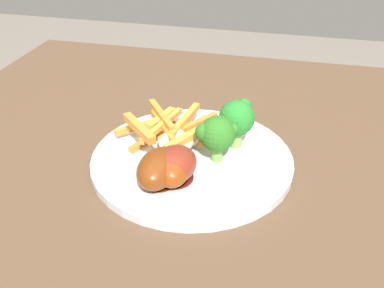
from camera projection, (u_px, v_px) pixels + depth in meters
dining_table at (159, 240)px, 0.64m from camera, size 0.97×0.86×0.74m
dinner_plate at (192, 160)px, 0.61m from camera, size 0.28×0.28×0.01m
broccoli_floret_front at (218, 133)px, 0.58m from camera, size 0.05×0.06×0.07m
broccoli_floret_middle at (237, 118)px, 0.61m from camera, size 0.06×0.05×0.07m
carrot_fries_pile at (167, 128)px, 0.63m from camera, size 0.14×0.15×0.04m
chicken_drumstick_near at (160, 166)px, 0.55m from camera, size 0.14×0.06×0.04m
chicken_drumstick_far at (169, 165)px, 0.55m from camera, size 0.12×0.07×0.04m
chicken_drumstick_extra at (175, 163)px, 0.55m from camera, size 0.12×0.06×0.04m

